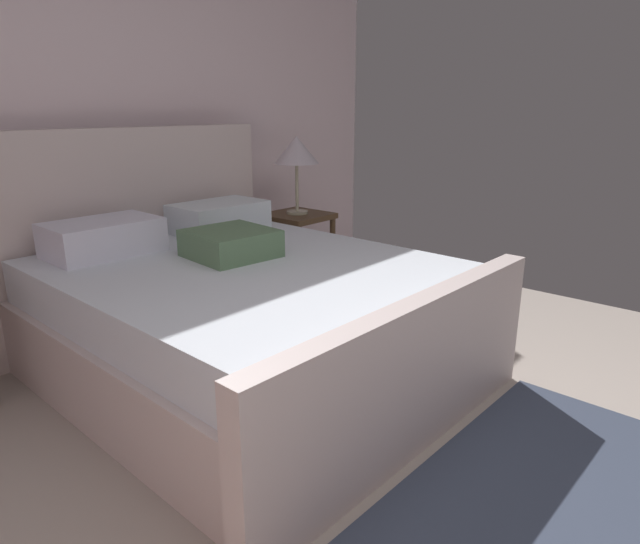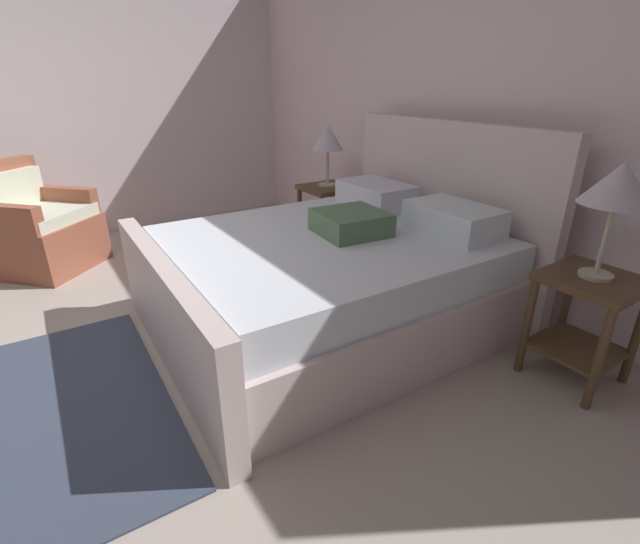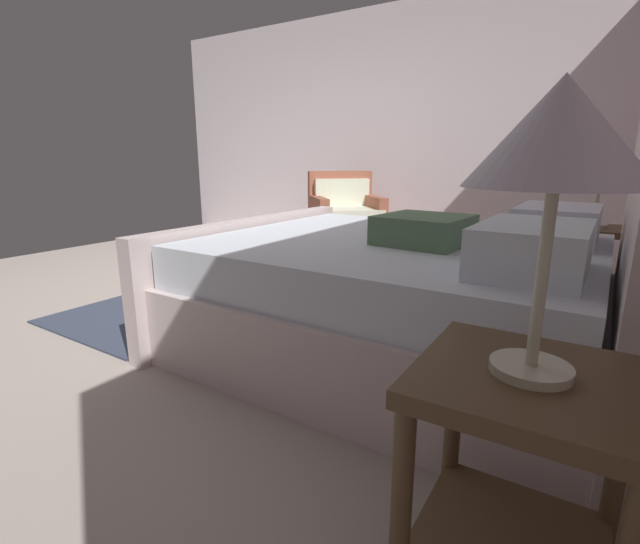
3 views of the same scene
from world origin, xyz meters
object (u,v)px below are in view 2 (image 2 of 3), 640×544
object	(u,v)px
nightstand_right	(586,311)
table_lamp_left	(328,139)
bed	(336,273)
armchair	(36,229)
table_lamp_right	(619,186)
nightstand_left	(327,207)

from	to	relation	value
nightstand_right	table_lamp_left	xyz separation A→B (m)	(-2.46, 0.06, 0.62)
bed	armchair	bearing A→B (deg)	-144.14
table_lamp_right	nightstand_left	world-z (taller)	table_lamp_right
nightstand_right	table_lamp_right	size ratio (longest dim) A/B	1.05
table_lamp_right	nightstand_left	size ratio (longest dim) A/B	0.95
nightstand_right	table_lamp_right	xyz separation A→B (m)	(0.00, 0.00, 0.66)
table_lamp_right	table_lamp_left	distance (m)	2.46
bed	armchair	size ratio (longest dim) A/B	2.11
nightstand_right	armchair	bearing A→B (deg)	-146.06
nightstand_left	armchair	size ratio (longest dim) A/B	0.59
nightstand_right	table_lamp_right	bearing A→B (deg)	75.96
nightstand_left	table_lamp_left	xyz separation A→B (m)	(-0.00, 0.00, 0.62)
table_lamp_left	table_lamp_right	bearing A→B (deg)	-1.32
nightstand_right	table_lamp_left	size ratio (longest dim) A/B	1.10
nightstand_left	armchair	world-z (taller)	armchair
armchair	nightstand_right	bearing A→B (deg)	33.94
table_lamp_right	table_lamp_left	xyz separation A→B (m)	(-2.46, 0.06, -0.04)
nightstand_left	nightstand_right	bearing A→B (deg)	-1.32
nightstand_left	armchair	xyz separation A→B (m)	(-0.94, -2.34, -0.06)
table_lamp_right	armchair	xyz separation A→B (m)	(-3.40, -2.29, -0.71)
table_lamp_left	armchair	world-z (taller)	table_lamp_left
bed	nightstand_left	bearing A→B (deg)	147.82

